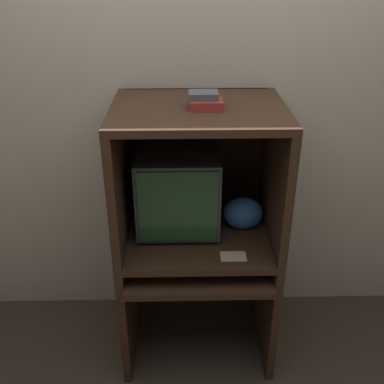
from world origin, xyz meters
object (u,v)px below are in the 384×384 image
(crt_monitor, at_px, (178,190))
(snack_bag, at_px, (243,213))
(keyboard, at_px, (178,261))
(book_stack, at_px, (205,101))
(mouse, at_px, (231,262))

(crt_monitor, distance_m, snack_bag, 0.37)
(crt_monitor, bearing_deg, snack_bag, -1.89)
(keyboard, height_order, book_stack, book_stack)
(keyboard, relative_size, mouse, 5.70)
(keyboard, bearing_deg, mouse, -3.49)
(crt_monitor, distance_m, keyboard, 0.37)
(snack_bag, bearing_deg, keyboard, -154.73)
(snack_bag, bearing_deg, mouse, -112.27)
(mouse, bearing_deg, crt_monitor, 144.79)
(crt_monitor, relative_size, book_stack, 2.88)
(mouse, distance_m, book_stack, 0.83)
(mouse, xyz_separation_m, book_stack, (-0.14, 0.10, 0.82))
(crt_monitor, height_order, keyboard, crt_monitor)
(snack_bag, xyz_separation_m, book_stack, (-0.21, -0.08, 0.63))
(keyboard, bearing_deg, book_stack, 31.14)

